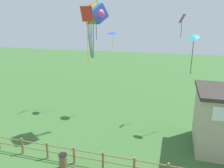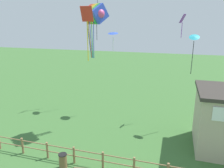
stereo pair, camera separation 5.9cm
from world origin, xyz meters
name	(u,v)px [view 2 (the right image)]	position (x,y,z in m)	size (l,w,h in m)	color
wooden_fence	(103,159)	(0.00, 5.65, 0.65)	(19.62, 0.14, 1.16)	olive
trash_bin	(63,161)	(-2.39, 4.99, 0.49)	(0.53, 0.53, 0.98)	brown
kite_rainbow_parafoil	(95,14)	(-2.50, 11.43, 9.37)	(2.53, 2.40, 4.25)	#E54C8C
kite_cyan_delta	(194,40)	(5.12, 13.42, 7.41)	(0.86, 0.79, 3.24)	#2DB2C6
kite_blue_delta	(113,34)	(-2.07, 15.05, 7.73)	(1.07, 1.07, 1.88)	blue
kite_red_diamond	(87,23)	(-0.99, 6.19, 8.73)	(0.70, 0.53, 2.97)	red
kite_purple_streamer	(182,21)	(4.14, 15.57, 8.83)	(0.60, 0.71, 2.05)	purple
kite_orange_delta	(96,8)	(-4.22, 16.41, 10.09)	(1.21, 1.20, 3.52)	orange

